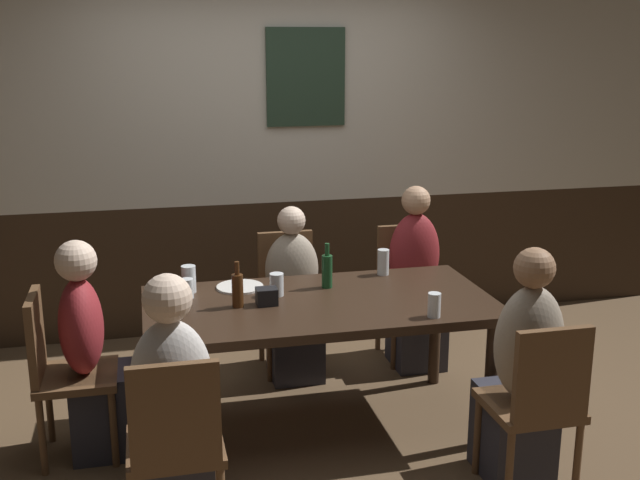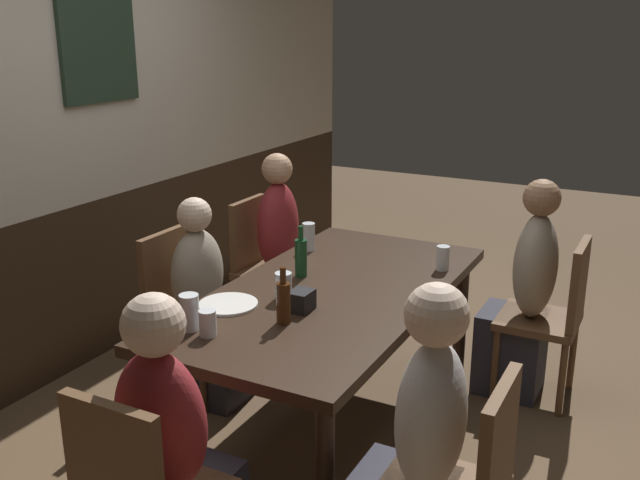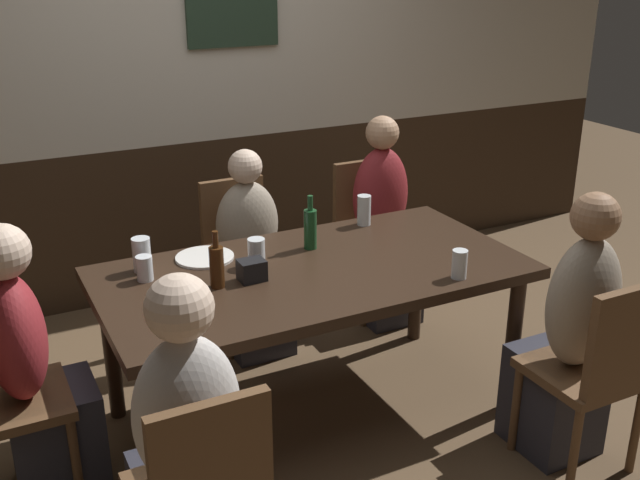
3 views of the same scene
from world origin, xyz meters
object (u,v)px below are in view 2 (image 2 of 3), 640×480
Objects in this scene: person_head_west at (174,471)px; beer_glass_tall at (283,287)px; chair_right_near at (554,311)px; pint_glass_pale at (208,325)px; person_right_near at (523,305)px; beer_bottle_green at (301,257)px; chair_right_far at (263,260)px; condiment_caddy at (301,301)px; chair_mid_far at (182,304)px; plate_white_large at (228,304)px; person_mid_far at (207,317)px; beer_bottle_brown at (284,302)px; tumbler_water at (190,315)px; dining_table at (331,304)px; beer_glass_half at (309,239)px; person_right_far at (285,264)px; person_left_near at (416,470)px; tumbler_short at (443,259)px.

beer_glass_tall is (0.97, 0.14, 0.31)m from person_head_west.
chair_right_near is 1.88m from pint_glass_pale.
chair_right_near is at bearing -90.00° from person_right_near.
beer_bottle_green is at bearing 0.58° from pint_glass_pale.
chair_right_far is 8.00× the size of condiment_caddy.
chair_mid_far is 0.74m from plate_white_large.
person_mid_far is (-0.82, 1.61, -0.04)m from chair_right_near.
chair_right_near is 8.19× the size of pint_glass_pale.
chair_mid_far is at bearing 63.83° from beer_bottle_brown.
tumbler_water reaches higher than condiment_caddy.
pint_glass_pale is (0.50, 0.20, 0.30)m from person_head_west.
dining_table is 12.14× the size of beer_glass_half.
person_right_far is 1.01× the size of person_left_near.
person_left_near is 1.10m from beer_glass_tall.
person_left_near is at bearing -112.35° from plate_white_large.
tumbler_water is (-1.48, 1.19, 0.31)m from chair_right_near.
chair_right_far is 3.35× the size of plate_white_large.
pint_glass_pale is (-0.69, -0.69, 0.29)m from chair_mid_far.
beer_glass_tall is at bearing -149.90° from person_right_far.
person_right_far is 11.05× the size of pint_glass_pale.
plate_white_large is at bearing 67.65° from person_left_near.
person_right_near is at bearing -90.00° from person_right_far.
person_mid_far reaches higher than beer_bottle_green.
beer_bottle_brown is (-0.53, -0.21, -0.01)m from beer_bottle_green.
pint_glass_pale is 0.98× the size of condiment_caddy.
beer_bottle_green is 0.50m from plate_white_large.
plate_white_large is (-1.20, -0.42, 0.25)m from person_right_far.
beer_bottle_brown is at bearing -0.11° from person_head_west.
person_left_near reaches higher than person_head_west.
beer_glass_tall is at bearing -8.14° from pint_glass_pale.
beer_bottle_brown is at bearing -158.14° from beer_bottle_green.
chair_mid_far is 0.74× the size of person_right_near.
person_right_far is at bearing 41.78° from dining_table.
chair_mid_far is 0.94m from tumbler_water.
beer_glass_tall is (-0.21, -0.75, 0.30)m from chair_mid_far.
pint_glass_pale is (-1.50, -0.69, 0.29)m from chair_right_far.
chair_right_far is 0.74× the size of person_right_far.
condiment_caddy is (0.10, -0.31, 0.04)m from plate_white_large.
chair_right_near is 0.67m from tumbler_short.
person_left_near is 4.48× the size of plate_white_large.
person_head_west is 1.73m from beer_glass_half.
person_head_west is 0.89m from plate_white_large.
person_left_near reaches higher than beer_bottle_green.
condiment_caddy is at bearing 0.29° from beer_bottle_brown.
beer_glass_tall is 0.82× the size of beer_glass_half.
person_right_near reaches higher than plate_white_large.
beer_bottle_green is 0.44m from condiment_caddy.
condiment_caddy is at bearing 154.58° from tumbler_short.
plate_white_large is (-0.39, -0.41, 0.29)m from person_mid_far.
tumbler_short is (0.50, -0.38, 0.13)m from dining_table.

